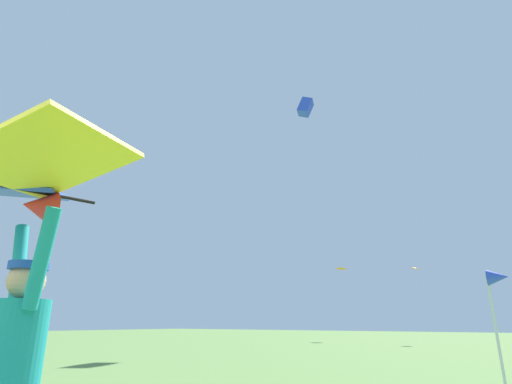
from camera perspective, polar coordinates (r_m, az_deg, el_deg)
name	(u,v)px	position (r m, az deg, el deg)	size (l,w,h in m)	color
kite_flyer_person	(10,375)	(3.05, -31.22, -21.15)	(0.81, 0.40, 1.92)	#424751
held_stunt_kite	(29,184)	(3.15, -29.24, 1.03)	(1.92, 1.19, 0.42)	black
distant_kite_blue_mid_left	(305,107)	(31.00, 6.94, 11.73)	(1.30, 1.28, 1.58)	blue
distant_kite_orange_overhead_distant	(341,268)	(32.56, 11.85, -10.42)	(0.75, 0.75, 0.15)	orange
distant_kite_orange_low_right	(416,268)	(29.26, 21.47, -9.93)	(0.75, 0.77, 0.27)	orange
marker_flag	(498,287)	(7.11, 30.80, -11.41)	(0.30, 0.24, 2.00)	silver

